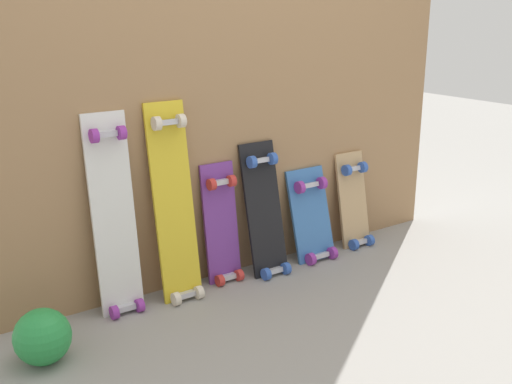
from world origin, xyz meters
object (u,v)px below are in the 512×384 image
object	(u,v)px
rubber_ball	(42,337)
skateboard_natural	(354,205)
skateboard_purple	(222,230)
skateboard_white	(115,223)
skateboard_blue	(312,221)
skateboard_black	(265,216)
skateboard_yellow	(175,210)

from	to	relation	value
rubber_ball	skateboard_natural	bearing A→B (deg)	7.41
skateboard_purple	skateboard_natural	bearing A→B (deg)	-1.30
skateboard_white	skateboard_natural	distance (m)	1.40
skateboard_purple	rubber_ball	bearing A→B (deg)	-165.01
skateboard_purple	skateboard_blue	distance (m)	0.54
skateboard_black	skateboard_white	bearing A→B (deg)	177.64
skateboard_purple	skateboard_blue	xyz separation A→B (m)	(0.54, -0.04, -0.05)
skateboard_white	skateboard_yellow	xyz separation A→B (m)	(0.28, -0.02, 0.01)
skateboard_purple	skateboard_natural	xyz separation A→B (m)	(0.85, -0.02, -0.03)
skateboard_yellow	skateboard_purple	bearing A→B (deg)	6.18
skateboard_black	rubber_ball	bearing A→B (deg)	-169.66
skateboard_white	skateboard_blue	world-z (taller)	skateboard_white
skateboard_white	skateboard_purple	world-z (taller)	skateboard_white
skateboard_yellow	rubber_ball	distance (m)	0.78
skateboard_purple	skateboard_black	size ratio (longest dim) A/B	0.90
skateboard_natural	skateboard_yellow	bearing A→B (deg)	-179.53
skateboard_yellow	skateboard_blue	xyz separation A→B (m)	(0.80, -0.01, -0.21)
skateboard_yellow	skateboard_black	size ratio (longest dim) A/B	1.33
skateboard_natural	skateboard_black	bearing A→B (deg)	-178.21
skateboard_blue	skateboard_black	bearing A→B (deg)	-179.39
skateboard_white	skateboard_purple	size ratio (longest dim) A/B	1.45
skateboard_purple	skateboard_black	xyz separation A→B (m)	(0.23, -0.04, 0.04)
skateboard_yellow	skateboard_blue	size ratio (longest dim) A/B	1.78
skateboard_purple	rubber_ball	distance (m)	0.99
skateboard_purple	skateboard_yellow	bearing A→B (deg)	-173.82
skateboard_white	rubber_ball	distance (m)	0.56
skateboard_black	skateboard_blue	distance (m)	0.32
skateboard_natural	rubber_ball	world-z (taller)	skateboard_natural
skateboard_blue	rubber_ball	distance (m)	1.50
skateboard_yellow	skateboard_natural	bearing A→B (deg)	0.47
skateboard_yellow	rubber_ball	xyz separation A→B (m)	(-0.68, -0.22, -0.31)
skateboard_yellow	skateboard_black	xyz separation A→B (m)	(0.49, -0.01, -0.12)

